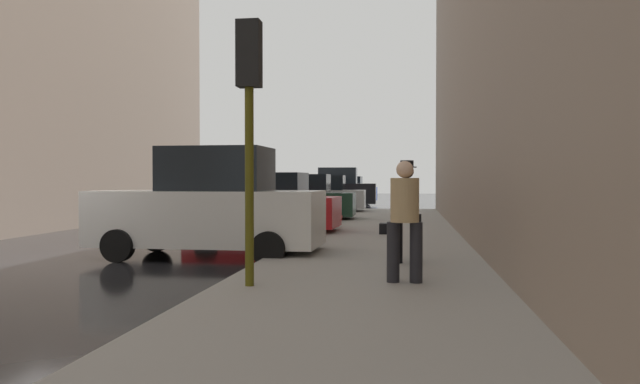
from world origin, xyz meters
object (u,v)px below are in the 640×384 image
(parked_black_suv, at_px, (335,190))
(traffic_light, at_px, (249,94))
(parked_white_van, at_px, (210,207))
(fire_hydrant, at_px, (335,215))
(parked_silver_sedan, at_px, (321,196))
(duffel_bag, at_px, (385,229))
(parked_dark_green_sedan, at_px, (299,200))
(parked_red_hatchback, at_px, (265,206))
(pedestrian_with_fedora, at_px, (407,206))
(parked_blue_sedan, at_px, (344,191))
(pedestrian_in_tan_coat, at_px, (405,215))

(parked_black_suv, xyz_separation_m, traffic_light, (1.85, -26.20, 1.73))
(parked_white_van, bearing_deg, fire_hydrant, 74.88)
(parked_silver_sedan, bearing_deg, parked_white_van, -90.00)
(parked_silver_sedan, relative_size, parked_black_suv, 0.91)
(parked_white_van, height_order, parked_black_suv, same)
(duffel_bag, bearing_deg, parked_dark_green_sedan, 119.05)
(duffel_bag, bearing_deg, parked_red_hatchback, 170.53)
(parked_dark_green_sedan, xyz_separation_m, pedestrian_with_fedora, (3.97, -11.92, 0.29))
(parked_dark_green_sedan, xyz_separation_m, parked_blue_sedan, (-0.00, 16.61, 0.00))
(parked_blue_sedan, bearing_deg, pedestrian_in_tan_coat, -82.65)
(traffic_light, distance_m, pedestrian_in_tan_coat, 2.73)
(parked_silver_sedan, relative_size, fire_hydrant, 6.01)
(parked_blue_sedan, bearing_deg, fire_hydrant, -84.97)
(pedestrian_with_fedora, bearing_deg, parked_black_suv, 99.56)
(parked_red_hatchback, distance_m, fire_hydrant, 2.49)
(parked_blue_sedan, bearing_deg, pedestrian_with_fedora, -82.07)
(parked_silver_sedan, bearing_deg, fire_hydrant, -79.38)
(parked_white_van, distance_m, duffel_bag, 5.63)
(parked_red_hatchback, height_order, traffic_light, traffic_light)
(parked_black_suv, bearing_deg, parked_dark_green_sedan, -90.00)
(fire_hydrant, height_order, traffic_light, traffic_light)
(parked_white_van, xyz_separation_m, parked_dark_green_sedan, (0.00, 10.56, -0.18))
(parked_silver_sedan, distance_m, pedestrian_in_tan_coat, 20.09)
(parked_silver_sedan, bearing_deg, parked_red_hatchback, -90.00)
(parked_dark_green_sedan, xyz_separation_m, fire_hydrant, (1.80, -3.88, -0.35))
(traffic_light, bearing_deg, parked_black_suv, 94.05)
(parked_red_hatchback, height_order, fire_hydrant, parked_red_hatchback)
(pedestrian_with_fedora, bearing_deg, parked_silver_sedan, 102.68)
(parked_dark_green_sedan, relative_size, parked_black_suv, 0.91)
(parked_white_van, relative_size, parked_silver_sedan, 1.09)
(parked_blue_sedan, bearing_deg, duffel_bag, -81.48)
(parked_black_suv, distance_m, parked_blue_sedan, 4.94)
(parked_black_suv, distance_m, pedestrian_in_tan_coat, 25.94)
(parked_red_hatchback, bearing_deg, parked_black_suv, 90.00)
(parked_silver_sedan, bearing_deg, parked_dark_green_sedan, -90.00)
(parked_silver_sedan, distance_m, pedestrian_with_fedora, 18.10)
(parked_dark_green_sedan, height_order, pedestrian_with_fedora, pedestrian_with_fedora)
(parked_dark_green_sedan, distance_m, duffel_bag, 7.04)
(parked_dark_green_sedan, distance_m, parked_blue_sedan, 16.61)
(pedestrian_with_fedora, bearing_deg, parked_red_hatchback, 121.99)
(parked_silver_sedan, relative_size, duffel_bag, 9.62)
(parked_blue_sedan, distance_m, duffel_bag, 23.00)
(parked_dark_green_sedan, relative_size, pedestrian_in_tan_coat, 2.47)
(parked_white_van, xyz_separation_m, parked_silver_sedan, (0.00, 16.29, -0.18))
(parked_blue_sedan, relative_size, fire_hydrant, 6.02)
(traffic_light, bearing_deg, parked_dark_green_sedan, 97.27)
(parked_dark_green_sedan, bearing_deg, parked_white_van, -90.00)
(pedestrian_with_fedora, distance_m, duffel_bag, 5.88)
(pedestrian_with_fedora, bearing_deg, parked_white_van, 161.03)
(parked_red_hatchback, bearing_deg, pedestrian_with_fedora, -58.01)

